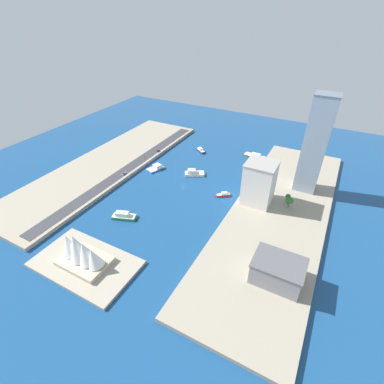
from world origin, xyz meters
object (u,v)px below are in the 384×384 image
sedan_silver (124,173)px  catamaran_blue (156,168)px  tower_tall_glass (315,145)px  tugboat_red (223,195)px  traffic_light_waterfront (145,158)px  ferry_white_commuter (194,173)px  hatchback_blue (158,151)px  barge_flat_brown (255,156)px  opera_landmark (81,252)px  ferry_green_doubledeck (124,216)px  warehouse_low_gray (278,271)px  hotel_broad_white (259,183)px  patrol_launch_navy (201,150)px

sedan_silver → catamaran_blue: bearing=-123.9°
tower_tall_glass → tugboat_red: bearing=34.7°
catamaran_blue → tower_tall_glass: tower_tall_glass is taller
traffic_light_waterfront → ferry_white_commuter: bearing=-174.7°
traffic_light_waterfront → hatchback_blue: bearing=-85.2°
barge_flat_brown → opera_landmark: (49.34, 196.87, 9.45)m
catamaran_blue → hatchback_blue: size_ratio=4.42×
ferry_green_doubledeck → sedan_silver: bearing=-50.5°
tower_tall_glass → warehouse_low_gray: (-3.17, 109.63, -33.33)m
barge_flat_brown → hotel_broad_white: bearing=108.3°
hatchback_blue → patrol_launch_navy: bearing=-144.5°
catamaran_blue → tower_tall_glass: size_ratio=0.24×
hotel_broad_white → traffic_light_waterfront: (121.03, -12.39, -13.33)m
ferry_white_commuter → hotel_broad_white: hotel_broad_white is taller
traffic_light_waterfront → opera_landmark: 134.07m
ferry_white_commuter → ferry_green_doubledeck: ferry_white_commuter is taller
patrol_launch_navy → ferry_green_doubledeck: size_ratio=0.67×
ferry_green_doubledeck → hotel_broad_white: hotel_broad_white is taller
barge_flat_brown → opera_landmark: size_ratio=0.71×
catamaran_blue → hotel_broad_white: (-106.00, 9.73, 19.17)m
patrol_launch_navy → ferry_green_doubledeck: 132.54m
hotel_broad_white → tugboat_red: bearing=4.5°
patrol_launch_navy → catamaran_blue: 60.88m
barge_flat_brown → traffic_light_waterfront: traffic_light_waterfront is taller
opera_landmark → hatchback_blue: bearing=-73.1°
ferry_white_commuter → traffic_light_waterfront: (53.91, 5.03, 5.27)m
tugboat_red → warehouse_low_gray: size_ratio=0.42×
patrol_launch_navy → hatchback_blue: size_ratio=3.12×
hatchback_blue → ferry_white_commuter: bearing=158.9°
tugboat_red → sedan_silver: 97.16m
ferry_white_commuter → traffic_light_waterfront: size_ratio=3.11×
tugboat_red → hotel_broad_white: hotel_broad_white is taller
catamaran_blue → opera_landmark: 127.58m
sedan_silver → opera_landmark: (-47.56, 96.60, 6.82)m
tower_tall_glass → sedan_silver: (155.16, 56.23, -39.78)m
tugboat_red → ferry_green_doubledeck: (56.10, 63.62, 0.60)m
tugboat_red → patrol_launch_navy: bearing=-50.9°
ferry_green_doubledeck → hotel_broad_white: bearing=-142.1°
tower_tall_glass → opera_landmark: (107.60, 152.83, -32.95)m
sedan_silver → opera_landmark: bearing=116.2°
ferry_green_doubledeck → opera_landmark: opera_landmark is taller
barge_flat_brown → warehouse_low_gray: (-61.43, 153.67, 9.07)m
tugboat_red → hotel_broad_white: (-28.38, -2.24, 19.25)m
catamaran_blue → ferry_white_commuter: (-38.87, -7.68, 0.57)m
hatchback_blue → traffic_light_waterfront: bearing=94.8°
catamaran_blue → barge_flat_brown: bearing=-137.1°
hatchback_blue → opera_landmark: bearing=106.9°
hatchback_blue → opera_landmark: opera_landmark is taller
hotel_broad_white → sedan_silver: size_ratio=7.58×
hatchback_blue → traffic_light_waterfront: traffic_light_waterfront is taller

